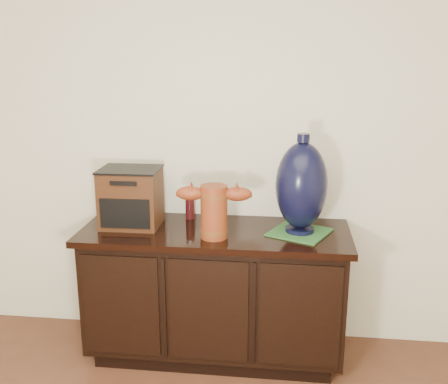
# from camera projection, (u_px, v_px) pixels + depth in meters

# --- Properties ---
(sideboard) EXTENTS (1.46, 0.56, 0.75)m
(sideboard) POSITION_uv_depth(u_px,v_px,m) (215.00, 292.00, 2.94)
(sideboard) COLOR black
(sideboard) RESTS_ON ground
(terracotta_vessel) EXTENTS (0.39, 0.15, 0.28)m
(terracotta_vessel) POSITION_uv_depth(u_px,v_px,m) (214.00, 209.00, 2.69)
(terracotta_vessel) COLOR brown
(terracotta_vessel) RESTS_ON sideboard
(tv_radio) EXTENTS (0.33, 0.27, 0.32)m
(tv_radio) POSITION_uv_depth(u_px,v_px,m) (131.00, 197.00, 2.88)
(tv_radio) COLOR #3C1F0F
(tv_radio) RESTS_ON sideboard
(green_mat) EXTENTS (0.37, 0.37, 0.01)m
(green_mat) POSITION_uv_depth(u_px,v_px,m) (300.00, 232.00, 2.80)
(green_mat) COLOR #2D622C
(green_mat) RESTS_ON sideboard
(lamp_base) EXTENTS (0.36, 0.36, 0.53)m
(lamp_base) POSITION_uv_depth(u_px,v_px,m) (301.00, 186.00, 2.73)
(lamp_base) COLOR black
(lamp_base) RESTS_ON green_mat
(spray_can) EXTENTS (0.05, 0.05, 0.15)m
(spray_can) POSITION_uv_depth(u_px,v_px,m) (190.00, 206.00, 3.02)
(spray_can) COLOR #520E11
(spray_can) RESTS_ON sideboard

